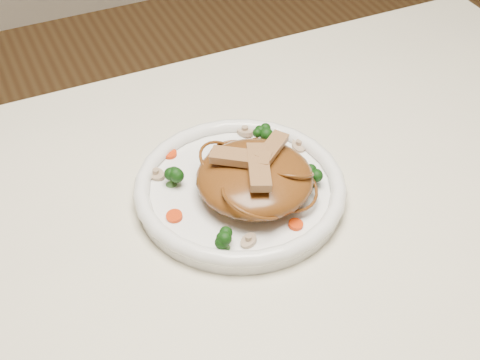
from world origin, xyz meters
name	(u,v)px	position (x,y,z in m)	size (l,w,h in m)	color
table	(254,297)	(0.00, 0.00, 0.65)	(1.20, 0.80, 0.75)	beige
plate	(240,193)	(0.02, 0.08, 0.76)	(0.26, 0.26, 0.02)	white
noodle_mound	(255,178)	(0.03, 0.06, 0.79)	(0.14, 0.14, 0.05)	brown
chicken_a	(272,147)	(0.06, 0.07, 0.82)	(0.06, 0.02, 0.01)	#A5804E
chicken_b	(241,158)	(0.01, 0.07, 0.82)	(0.07, 0.02, 0.01)	#A5804E
chicken_c	(259,167)	(0.03, 0.05, 0.82)	(0.07, 0.02, 0.01)	#A5804E
broccoli_0	(262,134)	(0.08, 0.14, 0.78)	(0.03, 0.03, 0.03)	#0F360B
broccoli_1	(171,176)	(-0.06, 0.12, 0.78)	(0.02, 0.02, 0.03)	#0F360B
broccoli_2	(224,238)	(-0.04, -0.01, 0.78)	(0.03, 0.03, 0.03)	#0F360B
broccoli_3	(311,175)	(0.10, 0.05, 0.78)	(0.02, 0.02, 0.03)	#0F360B
carrot_0	(256,143)	(0.07, 0.15, 0.77)	(0.02, 0.02, 0.01)	red
carrot_1	(174,216)	(-0.07, 0.06, 0.77)	(0.02, 0.02, 0.01)	red
carrot_2	(291,158)	(0.10, 0.10, 0.77)	(0.02, 0.02, 0.01)	red
carrot_3	(170,154)	(-0.04, 0.17, 0.77)	(0.02, 0.02, 0.01)	red
carrot_4	(296,225)	(0.05, -0.01, 0.77)	(0.02, 0.02, 0.01)	red
mushroom_0	(249,241)	(-0.01, -0.01, 0.77)	(0.02, 0.02, 0.01)	#BFAD8F
mushroom_1	(299,146)	(0.12, 0.12, 0.77)	(0.02, 0.02, 0.01)	#BFAD8F
mushroom_2	(156,174)	(-0.07, 0.14, 0.77)	(0.02, 0.02, 0.01)	#BFAD8F
mushroom_3	(245,131)	(0.07, 0.17, 0.77)	(0.03, 0.03, 0.01)	#BFAD8F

